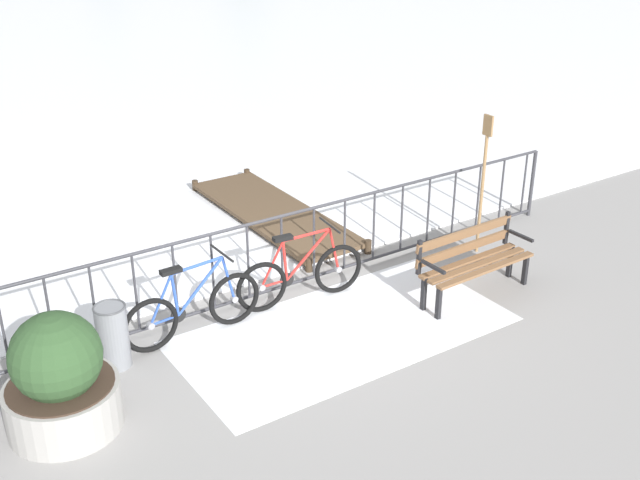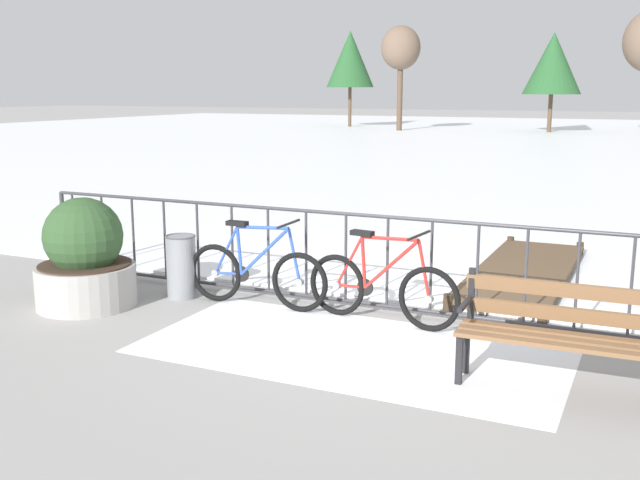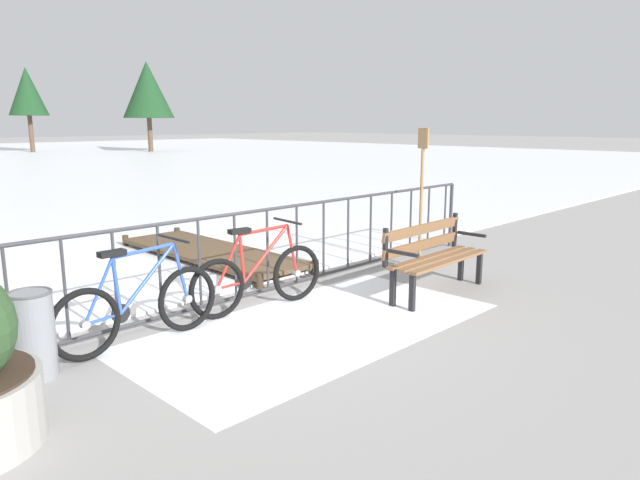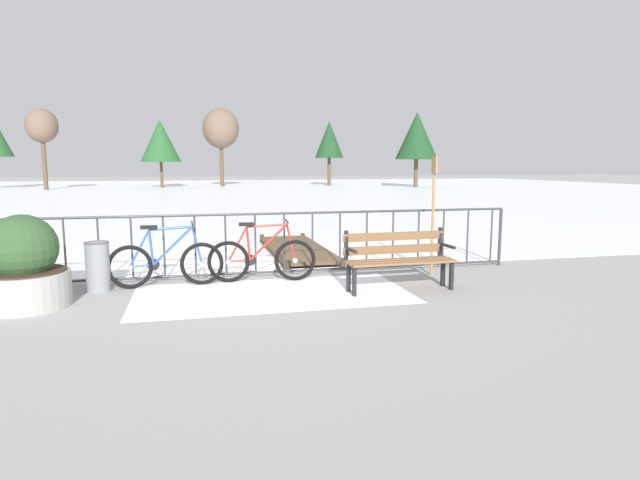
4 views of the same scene
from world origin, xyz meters
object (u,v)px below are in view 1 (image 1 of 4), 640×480
Objects in this scene: bicycle_near_railing at (301,275)px; oar_upright at (483,176)px; trash_bin at (113,336)px; bicycle_second at (193,309)px; planter_with_shrub at (60,380)px; park_bench at (472,257)px.

oar_upright is at bearing -3.21° from bicycle_near_railing.
bicycle_near_railing reaches higher than trash_bin.
planter_with_shrub is at bearing -155.93° from bicycle_second.
planter_with_shrub is (-3.18, -0.79, 0.16)m from bicycle_near_railing.
oar_upright is (6.03, 0.63, 0.61)m from planter_with_shrub.
oar_upright is (5.27, -0.09, 0.76)m from trash_bin.
oar_upright reaches higher than bicycle_second.
bicycle_second is 2.34× the size of trash_bin.
trash_bin is at bearing 43.47° from planter_with_shrub.
park_bench is 2.20× the size of trash_bin.
bicycle_near_railing is at bearing 151.92° from park_bench.
park_bench is 1.33× the size of planter_with_shrub.
trash_bin is (-2.42, -0.07, 0.00)m from bicycle_near_railing.
bicycle_near_railing is 2.42m from trash_bin.
oar_upright reaches higher than trash_bin.
bicycle_second is 0.86× the size of oar_upright.
bicycle_second is (-1.46, -0.02, 0.00)m from bicycle_near_railing.
bicycle_second reaches higher than trash_bin.
trash_bin is (0.76, 0.72, -0.15)m from planter_with_shrub.
bicycle_near_railing is 2.95m from oar_upright.
bicycle_near_railing and bicycle_second have the same top height.
bicycle_second is at bearing 178.18° from oar_upright.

